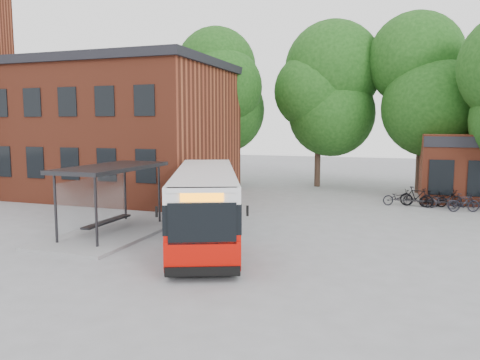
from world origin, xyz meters
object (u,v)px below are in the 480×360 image
(bicycle_2, at_px, (442,201))
(bicycle_6, at_px, (473,201))
(bicycle_0, at_px, (398,197))
(bicycle_3, at_px, (433,199))
(bicycle_4, at_px, (446,198))
(bicycle_1, at_px, (417,197))
(bicycle_5, at_px, (464,203))
(city_bus, at_px, (205,204))
(bus_shelter, at_px, (112,200))

(bicycle_2, xyz_separation_m, bicycle_6, (1.64, 0.69, 0.00))
(bicycle_0, relative_size, bicycle_6, 1.12)
(bicycle_0, xyz_separation_m, bicycle_3, (1.84, 0.01, 0.00))
(bicycle_4, xyz_separation_m, bicycle_6, (1.37, -0.04, -0.07))
(bicycle_1, relative_size, bicycle_2, 1.20)
(bicycle_2, relative_size, bicycle_6, 0.99)
(bicycle_4, height_order, bicycle_6, bicycle_4)
(bicycle_3, height_order, bicycle_4, bicycle_4)
(bicycle_1, bearing_deg, bicycle_0, 98.04)
(bicycle_0, bearing_deg, bicycle_6, -104.95)
(bicycle_0, relative_size, bicycle_5, 1.06)
(bicycle_2, distance_m, bicycle_3, 0.54)
(bicycle_3, distance_m, bicycle_4, 0.80)
(city_bus, bearing_deg, bicycle_3, 27.30)
(bicycle_4, height_order, bicycle_5, bicycle_5)
(bicycle_1, height_order, bicycle_5, bicycle_1)
(bicycle_0, distance_m, bicycle_2, 2.29)
(city_bus, height_order, bicycle_0, city_bus)
(bicycle_2, bearing_deg, bicycle_4, -8.69)
(bicycle_2, bearing_deg, city_bus, 148.88)
(bus_shelter, relative_size, bicycle_2, 4.53)
(bicycle_5, bearing_deg, bus_shelter, 107.39)
(bicycle_1, height_order, bicycle_4, bicycle_1)
(city_bus, distance_m, bicycle_3, 14.10)
(city_bus, bearing_deg, bicycle_0, 33.51)
(bus_shelter, xyz_separation_m, bicycle_0, (11.25, 11.26, -0.99))
(bus_shelter, height_order, bicycle_4, bus_shelter)
(city_bus, xyz_separation_m, bicycle_1, (8.27, 10.52, -0.83))
(bicycle_0, height_order, bicycle_1, bicycle_1)
(bicycle_0, height_order, bicycle_2, bicycle_0)
(bus_shelter, height_order, bicycle_1, bus_shelter)
(bicycle_4, distance_m, bicycle_5, 1.66)
(bus_shelter, distance_m, city_bus, 4.01)
(city_bus, xyz_separation_m, bicycle_2, (9.55, 10.37, -0.98))
(bicycle_4, bearing_deg, bus_shelter, 107.33)
(bicycle_0, bearing_deg, bus_shelter, 114.68)
(bicycle_5, bearing_deg, bicycle_4, 8.66)
(bicycle_5, bearing_deg, city_bus, 114.69)
(city_bus, bearing_deg, bus_shelter, 165.90)
(bicycle_0, height_order, bicycle_4, bicycle_4)
(city_bus, distance_m, bicycle_6, 15.76)
(bicycle_1, bearing_deg, bicycle_2, -79.16)
(bicycle_4, distance_m, bicycle_6, 1.37)
(bus_shelter, distance_m, bicycle_4, 18.08)
(bicycle_2, xyz_separation_m, bicycle_4, (0.27, 0.73, 0.07))
(bicycle_3, relative_size, bicycle_5, 0.93)
(bus_shelter, relative_size, city_bus, 0.64)
(bicycle_1, distance_m, bicycle_2, 1.30)
(city_bus, bearing_deg, bicycle_4, 26.29)
(bicycle_4, bearing_deg, city_bus, 115.59)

